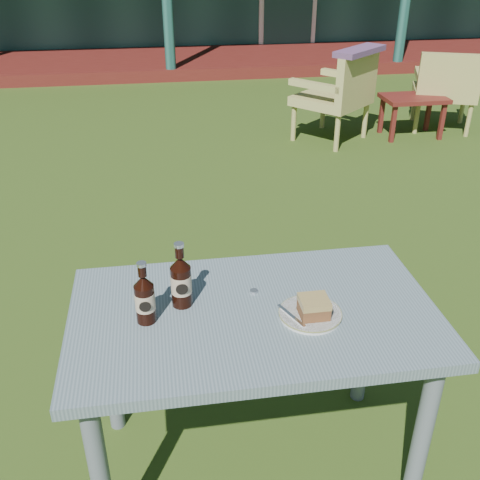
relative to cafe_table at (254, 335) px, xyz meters
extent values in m
plane|color=#334916|center=(0.00, 1.60, -0.62)|extent=(80.00, 80.00, 0.00)
cube|color=#541814|center=(0.00, 7.20, -0.54)|extent=(15.00, 1.80, 0.16)
cube|color=slate|center=(0.00, 0.00, 0.08)|extent=(1.20, 0.70, 0.04)
cylinder|color=slate|center=(-0.52, -0.27, -0.28)|extent=(0.06, 0.06, 0.68)
cylinder|color=slate|center=(0.52, -0.27, -0.28)|extent=(0.06, 0.06, 0.68)
cylinder|color=slate|center=(-0.52, 0.27, -0.28)|extent=(0.06, 0.06, 0.68)
cylinder|color=slate|center=(0.52, 0.27, -0.28)|extent=(0.06, 0.06, 0.68)
cylinder|color=silver|center=(0.17, -0.06, 0.11)|extent=(0.20, 0.20, 0.01)
cylinder|color=olive|center=(0.17, -0.06, 0.11)|extent=(0.20, 0.20, 0.00)
cube|color=brown|center=(0.18, -0.07, 0.14)|extent=(0.09, 0.08, 0.04)
cube|color=olive|center=(0.18, -0.07, 0.17)|extent=(0.09, 0.09, 0.02)
cube|color=silver|center=(0.11, -0.07, 0.12)|extent=(0.07, 0.13, 0.00)
cylinder|color=black|center=(-0.23, 0.07, 0.17)|extent=(0.07, 0.07, 0.14)
cone|color=black|center=(-0.23, 0.07, 0.26)|extent=(0.07, 0.07, 0.04)
cylinder|color=black|center=(-0.23, 0.07, 0.30)|extent=(0.03, 0.03, 0.04)
cylinder|color=silver|center=(-0.23, 0.07, 0.33)|extent=(0.03, 0.03, 0.01)
cylinder|color=tan|center=(-0.23, 0.07, 0.18)|extent=(0.07, 0.07, 0.07)
cylinder|color=black|center=(-0.23, 0.04, 0.18)|extent=(0.04, 0.00, 0.04)
cylinder|color=black|center=(-0.35, 0.00, 0.17)|extent=(0.06, 0.06, 0.13)
cone|color=black|center=(-0.35, 0.00, 0.25)|extent=(0.06, 0.06, 0.04)
cylinder|color=black|center=(-0.35, 0.00, 0.29)|extent=(0.03, 0.03, 0.04)
cylinder|color=silver|center=(-0.35, 0.00, 0.31)|extent=(0.03, 0.03, 0.01)
cylinder|color=tan|center=(-0.35, 0.00, 0.18)|extent=(0.06, 0.06, 0.06)
cylinder|color=black|center=(-0.35, -0.03, 0.18)|extent=(0.04, 0.00, 0.04)
cylinder|color=silver|center=(0.02, 0.11, 0.11)|extent=(0.03, 0.03, 0.01)
cube|color=#A49B52|center=(1.42, 3.69, -0.23)|extent=(0.85, 0.85, 0.09)
cube|color=#A49B52|center=(1.58, 3.50, 0.02)|extent=(0.52, 0.47, 0.41)
cube|color=#A49B52|center=(1.61, 3.89, -0.05)|extent=(0.41, 0.46, 0.06)
cube|color=#A49B52|center=(1.19, 3.52, -0.05)|extent=(0.41, 0.46, 0.06)
cylinder|color=#A49B52|center=(1.45, 4.05, -0.45)|extent=(0.05, 0.05, 0.35)
cylinder|color=#A49B52|center=(1.06, 3.70, -0.45)|extent=(0.05, 0.05, 0.35)
cylinder|color=#A49B52|center=(1.77, 3.68, -0.45)|extent=(0.05, 0.05, 0.35)
cylinder|color=#A49B52|center=(1.38, 3.33, -0.45)|extent=(0.05, 0.05, 0.35)
cube|color=#A49B52|center=(2.65, 3.85, -0.25)|extent=(0.74, 0.72, 0.08)
cube|color=#A49B52|center=(2.56, 3.63, -0.02)|extent=(0.58, 0.28, 0.39)
cube|color=#A49B52|center=(2.90, 3.78, -0.08)|extent=(0.24, 0.50, 0.06)
cube|color=#A49B52|center=(2.41, 3.96, -0.08)|extent=(0.24, 0.50, 0.06)
cylinder|color=#A49B52|center=(2.96, 3.98, -0.46)|extent=(0.05, 0.05, 0.33)
cylinder|color=#A49B52|center=(2.50, 4.15, -0.46)|extent=(0.05, 0.05, 0.33)
cylinder|color=#A49B52|center=(2.80, 3.55, -0.46)|extent=(0.05, 0.05, 0.33)
cylinder|color=#A49B52|center=(2.34, 3.73, -0.46)|extent=(0.05, 0.05, 0.33)
cube|color=#5A3B5F|center=(1.58, 3.50, 0.25)|extent=(0.59, 0.56, 0.05)
cube|color=#541814|center=(2.24, 3.65, -0.24)|extent=(0.60, 0.40, 0.04)
cube|color=#541814|center=(1.99, 3.50, -0.44)|extent=(0.04, 0.04, 0.36)
cube|color=#541814|center=(2.49, 3.50, -0.44)|extent=(0.04, 0.04, 0.36)
cube|color=#541814|center=(1.99, 3.80, -0.44)|extent=(0.04, 0.04, 0.36)
cube|color=#541814|center=(2.49, 3.80, -0.44)|extent=(0.04, 0.04, 0.36)
camera|label=1|loc=(-0.28, -1.47, 1.19)|focal=42.00mm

